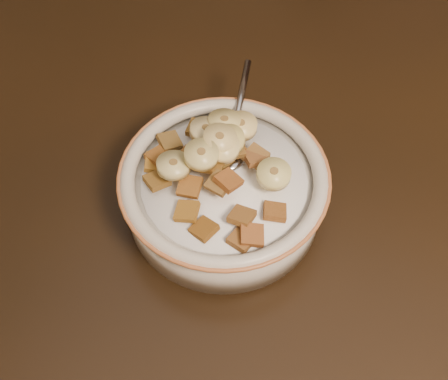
# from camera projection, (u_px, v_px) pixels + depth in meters

# --- Properties ---
(chair) EXTENTS (0.48, 0.48, 0.99)m
(chair) POSITION_uv_depth(u_px,v_px,m) (384.00, 96.00, 1.00)
(chair) COLOR black
(chair) RESTS_ON floor
(cereal_bowl) EXTENTS (0.19, 0.19, 0.05)m
(cereal_bowl) POSITION_uv_depth(u_px,v_px,m) (224.00, 194.00, 0.54)
(cereal_bowl) COLOR beige
(cereal_bowl) RESTS_ON table
(milk) EXTENTS (0.16, 0.16, 0.00)m
(milk) POSITION_uv_depth(u_px,v_px,m) (224.00, 181.00, 0.52)
(milk) COLOR white
(milk) RESTS_ON cereal_bowl
(spoon) EXTENTS (0.04, 0.05, 0.01)m
(spoon) POSITION_uv_depth(u_px,v_px,m) (230.00, 153.00, 0.54)
(spoon) COLOR gray
(spoon) RESTS_ON cereal_bowl
(cereal_square_0) EXTENTS (0.02, 0.02, 0.01)m
(cereal_square_0) POSITION_uv_depth(u_px,v_px,m) (187.00, 211.00, 0.49)
(cereal_square_0) COLOR brown
(cereal_square_0) RESTS_ON milk
(cereal_square_1) EXTENTS (0.03, 0.03, 0.01)m
(cereal_square_1) POSITION_uv_depth(u_px,v_px,m) (231.00, 149.00, 0.52)
(cereal_square_1) COLOR brown
(cereal_square_1) RESTS_ON milk
(cereal_square_2) EXTENTS (0.02, 0.02, 0.01)m
(cereal_square_2) POSITION_uv_depth(u_px,v_px,m) (242.00, 216.00, 0.49)
(cereal_square_2) COLOR #936026
(cereal_square_2) RESTS_ON milk
(cereal_square_3) EXTENTS (0.03, 0.03, 0.01)m
(cereal_square_3) POSITION_uv_depth(u_px,v_px,m) (229.00, 141.00, 0.54)
(cereal_square_3) COLOR brown
(cereal_square_3) RESTS_ON milk
(cereal_square_4) EXTENTS (0.03, 0.03, 0.01)m
(cereal_square_4) POSITION_uv_depth(u_px,v_px,m) (219.00, 183.00, 0.50)
(cereal_square_4) COLOR brown
(cereal_square_4) RESTS_ON milk
(cereal_square_5) EXTENTS (0.03, 0.03, 0.01)m
(cereal_square_5) POSITION_uv_depth(u_px,v_px,m) (209.00, 161.00, 0.51)
(cereal_square_5) COLOR #985320
(cereal_square_5) RESTS_ON milk
(cereal_square_6) EXTENTS (0.03, 0.03, 0.01)m
(cereal_square_6) POSITION_uv_depth(u_px,v_px,m) (170.00, 141.00, 0.54)
(cereal_square_6) COLOR brown
(cereal_square_6) RESTS_ON milk
(cereal_square_7) EXTENTS (0.03, 0.03, 0.01)m
(cereal_square_7) POSITION_uv_depth(u_px,v_px,m) (204.00, 229.00, 0.49)
(cereal_square_7) COLOR brown
(cereal_square_7) RESTS_ON milk
(cereal_square_8) EXTENTS (0.03, 0.03, 0.01)m
(cereal_square_8) POSITION_uv_depth(u_px,v_px,m) (159.00, 156.00, 0.53)
(cereal_square_8) COLOR #97501B
(cereal_square_8) RESTS_ON milk
(cereal_square_9) EXTENTS (0.03, 0.03, 0.01)m
(cereal_square_9) POSITION_uv_depth(u_px,v_px,m) (255.00, 158.00, 0.52)
(cereal_square_9) COLOR brown
(cereal_square_9) RESTS_ON milk
(cereal_square_10) EXTENTS (0.02, 0.02, 0.01)m
(cereal_square_10) POSITION_uv_depth(u_px,v_px,m) (198.00, 128.00, 0.55)
(cereal_square_10) COLOR olive
(cereal_square_10) RESTS_ON milk
(cereal_square_11) EXTENTS (0.02, 0.02, 0.01)m
(cereal_square_11) POSITION_uv_depth(u_px,v_px,m) (189.00, 157.00, 0.52)
(cereal_square_11) COLOR brown
(cereal_square_11) RESTS_ON milk
(cereal_square_12) EXTENTS (0.03, 0.03, 0.01)m
(cereal_square_12) POSITION_uv_depth(u_px,v_px,m) (228.00, 181.00, 0.49)
(cereal_square_12) COLOR #995221
(cereal_square_12) RESTS_ON milk
(cereal_square_13) EXTENTS (0.03, 0.03, 0.01)m
(cereal_square_13) POSITION_uv_depth(u_px,v_px,m) (242.00, 239.00, 0.48)
(cereal_square_13) COLOR brown
(cereal_square_13) RESTS_ON milk
(cereal_square_14) EXTENTS (0.03, 0.03, 0.01)m
(cereal_square_14) POSITION_uv_depth(u_px,v_px,m) (233.00, 149.00, 0.52)
(cereal_square_14) COLOR brown
(cereal_square_14) RESTS_ON milk
(cereal_square_15) EXTENTS (0.03, 0.03, 0.01)m
(cereal_square_15) POSITION_uv_depth(u_px,v_px,m) (255.00, 156.00, 0.52)
(cereal_square_15) COLOR brown
(cereal_square_15) RESTS_ON milk
(cereal_square_16) EXTENTS (0.03, 0.03, 0.01)m
(cereal_square_16) POSITION_uv_depth(u_px,v_px,m) (157.00, 180.00, 0.51)
(cereal_square_16) COLOR brown
(cereal_square_16) RESTS_ON milk
(cereal_square_17) EXTENTS (0.03, 0.03, 0.01)m
(cereal_square_17) POSITION_uv_depth(u_px,v_px,m) (252.00, 235.00, 0.48)
(cereal_square_17) COLOR brown
(cereal_square_17) RESTS_ON milk
(cereal_square_18) EXTENTS (0.02, 0.02, 0.01)m
(cereal_square_18) POSITION_uv_depth(u_px,v_px,m) (212.00, 163.00, 0.50)
(cereal_square_18) COLOR brown
(cereal_square_18) RESTS_ON milk
(cereal_square_19) EXTENTS (0.02, 0.02, 0.01)m
(cereal_square_19) POSITION_uv_depth(u_px,v_px,m) (275.00, 212.00, 0.50)
(cereal_square_19) COLOR #95552A
(cereal_square_19) RESTS_ON milk
(cereal_square_20) EXTENTS (0.03, 0.03, 0.01)m
(cereal_square_20) POSITION_uv_depth(u_px,v_px,m) (210.00, 134.00, 0.54)
(cereal_square_20) COLOR #945419
(cereal_square_20) RESTS_ON milk
(cereal_square_21) EXTENTS (0.02, 0.02, 0.01)m
(cereal_square_21) POSITION_uv_depth(u_px,v_px,m) (190.00, 186.00, 0.50)
(cereal_square_21) COLOR #9B541B
(cereal_square_21) RESTS_ON milk
(cereal_square_22) EXTENTS (0.03, 0.02, 0.01)m
(cereal_square_22) POSITION_uv_depth(u_px,v_px,m) (156.00, 163.00, 0.53)
(cereal_square_22) COLOR #945D18
(cereal_square_22) RESTS_ON milk
(cereal_square_23) EXTENTS (0.03, 0.03, 0.01)m
(cereal_square_23) POSITION_uv_depth(u_px,v_px,m) (219.00, 158.00, 0.51)
(cereal_square_23) COLOR olive
(cereal_square_23) RESTS_ON milk
(banana_slice_0) EXTENTS (0.04, 0.04, 0.01)m
(banana_slice_0) POSITION_uv_depth(u_px,v_px,m) (274.00, 174.00, 0.50)
(banana_slice_0) COLOR #E0D06E
(banana_slice_0) RESTS_ON milk
(banana_slice_1) EXTENTS (0.04, 0.04, 0.02)m
(banana_slice_1) POSITION_uv_depth(u_px,v_px,m) (206.00, 131.00, 0.53)
(banana_slice_1) COLOR beige
(banana_slice_1) RESTS_ON milk
(banana_slice_2) EXTENTS (0.04, 0.04, 0.01)m
(banana_slice_2) POSITION_uv_depth(u_px,v_px,m) (220.00, 139.00, 0.51)
(banana_slice_2) COLOR #E1BE73
(banana_slice_2) RESTS_ON milk
(banana_slice_3) EXTENTS (0.04, 0.04, 0.02)m
(banana_slice_3) POSITION_uv_depth(u_px,v_px,m) (228.00, 140.00, 0.51)
(banana_slice_3) COLOR tan
(banana_slice_3) RESTS_ON milk
(banana_slice_4) EXTENTS (0.04, 0.04, 0.01)m
(banana_slice_4) POSITION_uv_depth(u_px,v_px,m) (241.00, 126.00, 0.53)
(banana_slice_4) COLOR #E4D388
(banana_slice_4) RESTS_ON milk
(banana_slice_5) EXTENTS (0.04, 0.04, 0.02)m
(banana_slice_5) POSITION_uv_depth(u_px,v_px,m) (224.00, 122.00, 0.53)
(banana_slice_5) COLOR #D1C080
(banana_slice_5) RESTS_ON milk
(banana_slice_6) EXTENTS (0.04, 0.04, 0.01)m
(banana_slice_6) POSITION_uv_depth(u_px,v_px,m) (223.00, 147.00, 0.50)
(banana_slice_6) COLOR beige
(banana_slice_6) RESTS_ON milk
(banana_slice_7) EXTENTS (0.04, 0.04, 0.02)m
(banana_slice_7) POSITION_uv_depth(u_px,v_px,m) (174.00, 165.00, 0.50)
(banana_slice_7) COLOR #E6DC8C
(banana_slice_7) RESTS_ON milk
(banana_slice_8) EXTENTS (0.04, 0.04, 0.01)m
(banana_slice_8) POSITION_uv_depth(u_px,v_px,m) (201.00, 155.00, 0.49)
(banana_slice_8) COLOR tan
(banana_slice_8) RESTS_ON milk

